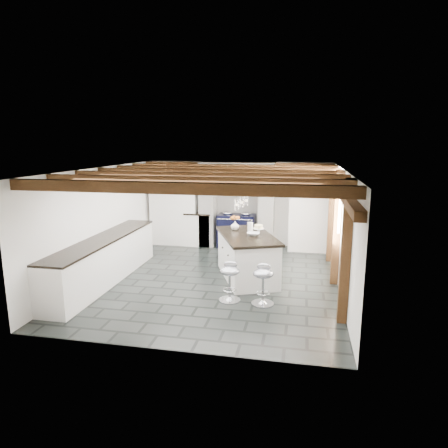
% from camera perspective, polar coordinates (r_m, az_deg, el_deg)
% --- Properties ---
extents(ground, '(6.00, 6.00, 0.00)m').
position_cam_1_polar(ground, '(8.48, -1.20, -7.81)').
color(ground, black).
rests_on(ground, ground).
extents(room_shell, '(6.00, 6.03, 6.00)m').
position_cam_1_polar(room_shell, '(9.68, -2.95, 1.17)').
color(room_shell, white).
rests_on(room_shell, ground).
extents(range_cooker, '(1.00, 0.63, 0.99)m').
position_cam_1_polar(range_cooker, '(10.89, 1.82, -0.86)').
color(range_cooker, black).
rests_on(range_cooker, ground).
extents(kitchen_island, '(1.63, 2.14, 1.26)m').
position_cam_1_polar(kitchen_island, '(8.40, 3.30, -4.56)').
color(kitchen_island, white).
rests_on(kitchen_island, ground).
extents(bar_stool_near, '(0.40, 0.40, 0.74)m').
position_cam_1_polar(bar_stool_near, '(7.10, 5.61, -7.92)').
color(bar_stool_near, silver).
rests_on(bar_stool_near, ground).
extents(bar_stool_far, '(0.39, 0.39, 0.73)m').
position_cam_1_polar(bar_stool_far, '(7.22, 0.83, -7.58)').
color(bar_stool_far, silver).
rests_on(bar_stool_far, ground).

